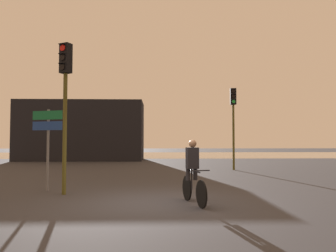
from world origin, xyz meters
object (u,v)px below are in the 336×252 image
object	(u,v)px
cyclist	(193,171)
direction_sign_post	(48,134)
distant_building	(82,131)
traffic_light_near_left	(65,89)
traffic_light_far_right	(233,113)

from	to	relation	value
cyclist	direction_sign_post	bearing A→B (deg)	-40.69
distant_building	direction_sign_post	xyz separation A→B (m)	(2.69, -16.63, -0.61)
distant_building	traffic_light_near_left	size ratio (longest dim) A/B	2.21
direction_sign_post	traffic_light_near_left	bearing A→B (deg)	154.74
traffic_light_near_left	cyclist	xyz separation A→B (m)	(3.68, -1.53, -2.32)
distant_building	traffic_light_far_right	distance (m)	14.03
traffic_light_far_right	distant_building	bearing A→B (deg)	-37.85
traffic_light_near_left	traffic_light_far_right	size ratio (longest dim) A/B	1.01
traffic_light_far_right	cyclist	distance (m)	10.28
direction_sign_post	traffic_light_far_right	bearing A→B (deg)	-117.97
traffic_light_far_right	traffic_light_near_left	bearing A→B (deg)	53.10
traffic_light_far_right	direction_sign_post	size ratio (longest dim) A/B	1.72
traffic_light_near_left	traffic_light_far_right	world-z (taller)	traffic_light_near_left
distant_building	traffic_light_near_left	world-z (taller)	distant_building
traffic_light_near_left	traffic_light_far_right	xyz separation A→B (m)	(6.96, 7.93, -0.03)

